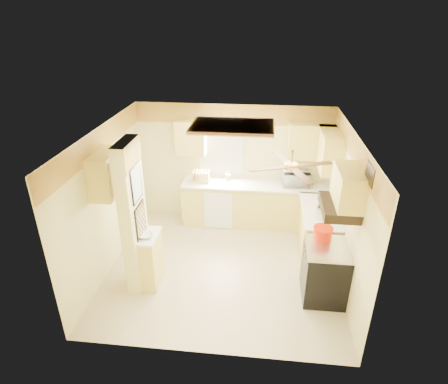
# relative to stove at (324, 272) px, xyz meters

# --- Properties ---
(floor) EXTENTS (4.00, 4.00, 0.00)m
(floor) POSITION_rel_stove_xyz_m (-1.67, 0.55, -0.46)
(floor) COLOR #C5B388
(floor) RESTS_ON ground
(ceiling) EXTENTS (4.00, 4.00, 0.00)m
(ceiling) POSITION_rel_stove_xyz_m (-1.67, 0.55, 2.04)
(ceiling) COLOR white
(ceiling) RESTS_ON wall_back
(wall_back) EXTENTS (4.00, 0.00, 4.00)m
(wall_back) POSITION_rel_stove_xyz_m (-1.67, 2.45, 0.79)
(wall_back) COLOR #E5D98C
(wall_back) RESTS_ON floor
(wall_front) EXTENTS (4.00, 0.00, 4.00)m
(wall_front) POSITION_rel_stove_xyz_m (-1.67, -1.35, 0.79)
(wall_front) COLOR #E5D98C
(wall_front) RESTS_ON floor
(wall_left) EXTENTS (0.00, 3.80, 3.80)m
(wall_left) POSITION_rel_stove_xyz_m (-3.67, 0.55, 0.79)
(wall_left) COLOR #E5D98C
(wall_left) RESTS_ON floor
(wall_right) EXTENTS (0.00, 3.80, 3.80)m
(wall_right) POSITION_rel_stove_xyz_m (0.33, 0.55, 0.79)
(wall_right) COLOR #E5D98C
(wall_right) RESTS_ON floor
(wallpaper_border) EXTENTS (4.00, 0.02, 0.40)m
(wallpaper_border) POSITION_rel_stove_xyz_m (-1.67, 2.43, 1.84)
(wallpaper_border) COLOR yellow
(wallpaper_border) RESTS_ON wall_back
(partition_column) EXTENTS (0.20, 0.70, 2.50)m
(partition_column) POSITION_rel_stove_xyz_m (-3.02, 0.00, 0.79)
(partition_column) COLOR #E5D98C
(partition_column) RESTS_ON floor
(partition_ledge) EXTENTS (0.25, 0.55, 0.90)m
(partition_ledge) POSITION_rel_stove_xyz_m (-2.80, 0.00, -0.01)
(partition_ledge) COLOR #D7C156
(partition_ledge) RESTS_ON floor
(ledge_top) EXTENTS (0.28, 0.58, 0.04)m
(ledge_top) POSITION_rel_stove_xyz_m (-2.80, 0.00, 0.46)
(ledge_top) COLOR silver
(ledge_top) RESTS_ON partition_ledge
(lower_cabinets_back) EXTENTS (3.00, 0.60, 0.90)m
(lower_cabinets_back) POSITION_rel_stove_xyz_m (-1.17, 2.15, -0.01)
(lower_cabinets_back) COLOR #D7C156
(lower_cabinets_back) RESTS_ON floor
(lower_cabinets_right) EXTENTS (0.60, 1.40, 0.90)m
(lower_cabinets_right) POSITION_rel_stove_xyz_m (0.03, 1.15, -0.01)
(lower_cabinets_right) COLOR #D7C156
(lower_cabinets_right) RESTS_ON floor
(countertop_back) EXTENTS (3.04, 0.64, 0.04)m
(countertop_back) POSITION_rel_stove_xyz_m (-1.17, 2.14, 0.46)
(countertop_back) COLOR silver
(countertop_back) RESTS_ON lower_cabinets_back
(countertop_right) EXTENTS (0.64, 1.44, 0.04)m
(countertop_right) POSITION_rel_stove_xyz_m (0.02, 1.15, 0.46)
(countertop_right) COLOR silver
(countertop_right) RESTS_ON lower_cabinets_right
(dishwasher_panel) EXTENTS (0.58, 0.02, 0.80)m
(dishwasher_panel) POSITION_rel_stove_xyz_m (-1.92, 1.84, -0.03)
(dishwasher_panel) COLOR white
(dishwasher_panel) RESTS_ON lower_cabinets_back
(window) EXTENTS (0.92, 0.02, 1.02)m
(window) POSITION_rel_stove_xyz_m (-1.92, 2.44, 1.09)
(window) COLOR white
(window) RESTS_ON wall_back
(upper_cab_back_left) EXTENTS (0.60, 0.35, 0.70)m
(upper_cab_back_left) POSITION_rel_stove_xyz_m (-2.52, 2.27, 1.39)
(upper_cab_back_left) COLOR #D7C156
(upper_cab_back_left) RESTS_ON wall_back
(upper_cab_back_right) EXTENTS (0.90, 0.35, 0.70)m
(upper_cab_back_right) POSITION_rel_stove_xyz_m (-0.12, 2.27, 1.39)
(upper_cab_back_right) COLOR #D7C156
(upper_cab_back_right) RESTS_ON wall_back
(upper_cab_right) EXTENTS (0.35, 1.00, 0.70)m
(upper_cab_right) POSITION_rel_stove_xyz_m (0.16, 1.80, 1.39)
(upper_cab_right) COLOR #D7C156
(upper_cab_right) RESTS_ON wall_right
(upper_cab_left_wall) EXTENTS (0.35, 0.75, 0.70)m
(upper_cab_left_wall) POSITION_rel_stove_xyz_m (-3.49, 0.30, 1.39)
(upper_cab_left_wall) COLOR #D7C156
(upper_cab_left_wall) RESTS_ON wall_left
(upper_cab_over_stove) EXTENTS (0.35, 0.76, 0.52)m
(upper_cab_over_stove) POSITION_rel_stove_xyz_m (0.16, 0.00, 1.49)
(upper_cab_over_stove) COLOR #D7C156
(upper_cab_over_stove) RESTS_ON wall_right
(stove) EXTENTS (0.68, 0.77, 0.92)m
(stove) POSITION_rel_stove_xyz_m (0.00, 0.00, 0.00)
(stove) COLOR black
(stove) RESTS_ON floor
(range_hood) EXTENTS (0.50, 0.76, 0.14)m
(range_hood) POSITION_rel_stove_xyz_m (0.07, 0.00, 1.16)
(range_hood) COLOR black
(range_hood) RESTS_ON upper_cab_over_stove
(poster_menu) EXTENTS (0.02, 0.42, 0.57)m
(poster_menu) POSITION_rel_stove_xyz_m (-2.91, 0.00, 1.39)
(poster_menu) COLOR black
(poster_menu) RESTS_ON partition_column
(poster_nashville) EXTENTS (0.02, 0.42, 0.57)m
(poster_nashville) POSITION_rel_stove_xyz_m (-2.91, 0.00, 0.74)
(poster_nashville) COLOR black
(poster_nashville) RESTS_ON partition_column
(ceiling_light_panel) EXTENTS (1.35, 0.95, 0.06)m
(ceiling_light_panel) POSITION_rel_stove_xyz_m (-1.57, 1.05, 2.00)
(ceiling_light_panel) COLOR brown
(ceiling_light_panel) RESTS_ON ceiling
(ceiling_fan) EXTENTS (1.15, 1.15, 0.26)m
(ceiling_fan) POSITION_rel_stove_xyz_m (-0.67, -0.15, 1.83)
(ceiling_fan) COLOR gold
(ceiling_fan) RESTS_ON ceiling
(vent_grate) EXTENTS (0.02, 0.40, 0.25)m
(vent_grate) POSITION_rel_stove_xyz_m (0.31, -0.35, 1.84)
(vent_grate) COLOR black
(vent_grate) RESTS_ON wall_right
(microwave) EXTENTS (0.55, 0.39, 0.29)m
(microwave) POSITION_rel_stove_xyz_m (-0.36, 2.17, 0.63)
(microwave) COLOR white
(microwave) RESTS_ON countertop_back
(bowl) EXTENTS (0.28, 0.28, 0.06)m
(bowl) POSITION_rel_stove_xyz_m (-2.82, -0.05, 0.51)
(bowl) COLOR white
(bowl) RESTS_ON ledge_top
(dutch_oven) EXTENTS (0.31, 0.31, 0.21)m
(dutch_oven) POSITION_rel_stove_xyz_m (-0.06, 0.24, 0.56)
(dutch_oven) COLOR red
(dutch_oven) RESTS_ON stove
(kettle) EXTENTS (0.17, 0.17, 0.26)m
(kettle) POSITION_rel_stove_xyz_m (-0.02, 0.84, 0.60)
(kettle) COLOR silver
(kettle) RESTS_ON countertop_right
(dish_rack) EXTENTS (0.39, 0.30, 0.21)m
(dish_rack) POSITION_rel_stove_xyz_m (-2.32, 2.18, 0.56)
(dish_rack) COLOR #D8BA7C
(dish_rack) RESTS_ON countertop_back
(utensil_crock) EXTENTS (0.10, 0.10, 0.20)m
(utensil_crock) POSITION_rel_stove_xyz_m (-1.76, 2.28, 0.55)
(utensil_crock) COLOR white
(utensil_crock) RESTS_ON countertop_back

